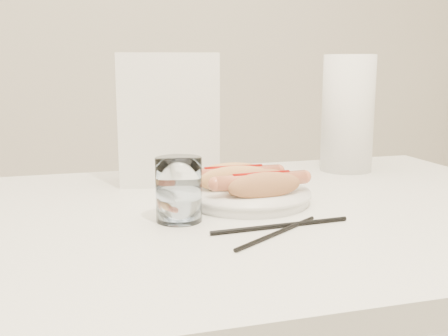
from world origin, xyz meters
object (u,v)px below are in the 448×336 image
object	(u,v)px
hotdog_left	(233,178)
plate	(248,198)
napkin_box	(169,119)
paper_towel_roll	(348,113)
hotdog_right	(261,184)
water_glass	(179,190)
table	(240,243)

from	to	relation	value
hotdog_left	plate	bearing A→B (deg)	-62.87
napkin_box	paper_towel_roll	bearing A→B (deg)	13.97
hotdog_right	napkin_box	distance (m)	0.28
water_glass	paper_towel_roll	bearing A→B (deg)	32.99
hotdog_right	paper_towel_roll	distance (m)	0.40
table	hotdog_left	bearing A→B (deg)	82.49
table	hotdog_right	bearing A→B (deg)	12.84
water_glass	paper_towel_roll	distance (m)	0.55
water_glass	napkin_box	bearing A→B (deg)	82.02
napkin_box	water_glass	bearing A→B (deg)	-86.13
table	plate	distance (m)	0.08
table	water_glass	size ratio (longest dim) A/B	11.80
table	hotdog_right	size ratio (longest dim) A/B	7.08
napkin_box	table	bearing A→B (deg)	-61.06
plate	hotdog_left	xyz separation A→B (m)	(-0.02, 0.03, 0.03)
napkin_box	paper_towel_roll	size ratio (longest dim) A/B	1.00
table	paper_towel_roll	size ratio (longest dim) A/B	4.53
water_glass	paper_towel_roll	size ratio (longest dim) A/B	0.38
hotdog_left	napkin_box	xyz separation A→B (m)	(-0.08, 0.17, 0.09)
table	hotdog_left	distance (m)	0.12
table	napkin_box	size ratio (longest dim) A/B	4.51
hotdog_left	water_glass	bearing A→B (deg)	-138.92
hotdog_left	paper_towel_roll	size ratio (longest dim) A/B	0.66
plate	hotdog_right	world-z (taller)	hotdog_right
hotdog_left	napkin_box	bearing A→B (deg)	116.01
hotdog_right	paper_towel_roll	xyz separation A→B (m)	(0.30, 0.25, 0.09)
hotdog_left	paper_towel_roll	world-z (taller)	paper_towel_roll
hotdog_right	water_glass	distance (m)	0.16
table	hotdog_right	xyz separation A→B (m)	(0.04, 0.01, 0.10)
plate	water_glass	size ratio (longest dim) A/B	2.13
table	hotdog_right	world-z (taller)	hotdog_right
hotdog_left	paper_towel_roll	distance (m)	0.39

